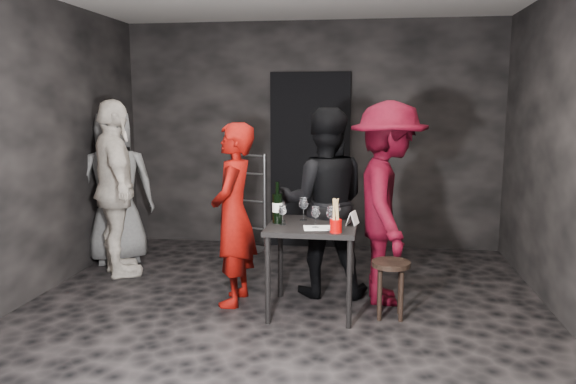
# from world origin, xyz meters

# --- Properties ---
(floor) EXTENTS (4.50, 5.00, 0.02)m
(floor) POSITION_xyz_m (0.00, 0.00, 0.00)
(floor) COLOR black
(floor) RESTS_ON ground
(wall_back) EXTENTS (4.50, 0.04, 2.70)m
(wall_back) POSITION_xyz_m (0.00, 2.50, 1.35)
(wall_back) COLOR black
(wall_back) RESTS_ON ground
(wall_front) EXTENTS (4.50, 0.04, 2.70)m
(wall_front) POSITION_xyz_m (0.00, -2.50, 1.35)
(wall_front) COLOR black
(wall_front) RESTS_ON ground
(wall_left) EXTENTS (0.04, 5.00, 2.70)m
(wall_left) POSITION_xyz_m (-2.25, 0.00, 1.35)
(wall_left) COLOR black
(wall_left) RESTS_ON ground
(doorway) EXTENTS (0.95, 0.10, 2.10)m
(doorway) POSITION_xyz_m (0.00, 2.44, 1.05)
(doorway) COLOR black
(doorway) RESTS_ON ground
(wallbox_upper) EXTENTS (0.12, 0.06, 0.12)m
(wallbox_upper) POSITION_xyz_m (0.85, 2.45, 1.45)
(wallbox_upper) COLOR #B7B7B2
(wallbox_upper) RESTS_ON wall_back
(wallbox_lower) EXTENTS (0.10, 0.06, 0.14)m
(wallbox_lower) POSITION_xyz_m (1.05, 2.45, 1.40)
(wallbox_lower) COLOR #B7B7B2
(wallbox_lower) RESTS_ON wall_back
(hand_truck) EXTENTS (0.38, 0.33, 1.14)m
(hand_truck) POSITION_xyz_m (-0.70, 2.23, 0.21)
(hand_truck) COLOR #B2B2B7
(hand_truck) RESTS_ON floor
(tasting_table) EXTENTS (0.72, 0.72, 0.75)m
(tasting_table) POSITION_xyz_m (0.25, 0.24, 0.65)
(tasting_table) COLOR black
(tasting_table) RESTS_ON floor
(stool) EXTENTS (0.31, 0.31, 0.47)m
(stool) POSITION_xyz_m (0.89, 0.20, 0.36)
(stool) COLOR black
(stool) RESTS_ON floor
(server_red) EXTENTS (0.40, 0.61, 1.65)m
(server_red) POSITION_xyz_m (-0.44, 0.35, 0.83)
(server_red) COLOR #740904
(server_red) RESTS_ON floor
(woman_black) EXTENTS (0.98, 0.59, 1.92)m
(woman_black) POSITION_xyz_m (0.30, 0.71, 0.96)
(woman_black) COLOR black
(woman_black) RESTS_ON floor
(man_maroon) EXTENTS (0.69, 1.37, 2.06)m
(man_maroon) POSITION_xyz_m (0.87, 0.59, 1.03)
(man_maroon) COLOR #3C030E
(man_maroon) RESTS_ON floor
(bystander_cream) EXTENTS (1.19, 1.35, 2.10)m
(bystander_cream) POSITION_xyz_m (-1.80, 0.98, 1.05)
(bystander_cream) COLOR silver
(bystander_cream) RESTS_ON floor
(bystander_grey) EXTENTS (1.05, 0.87, 1.88)m
(bystander_grey) POSITION_xyz_m (-2.01, 1.42, 0.94)
(bystander_grey) COLOR slate
(bystander_grey) RESTS_ON floor
(tasting_mat) EXTENTS (0.31, 0.23, 0.00)m
(tasting_mat) POSITION_xyz_m (0.33, 0.10, 0.75)
(tasting_mat) COLOR white
(tasting_mat) RESTS_ON tasting_table
(wine_glass_a) EXTENTS (0.07, 0.07, 0.18)m
(wine_glass_a) POSITION_xyz_m (0.01, 0.18, 0.84)
(wine_glass_a) COLOR white
(wine_glass_a) RESTS_ON tasting_table
(wine_glass_b) EXTENTS (0.09, 0.09, 0.18)m
(wine_glass_b) POSITION_xyz_m (-0.02, 0.32, 0.84)
(wine_glass_b) COLOR white
(wine_glass_b) RESTS_ON tasting_table
(wine_glass_c) EXTENTS (0.09, 0.09, 0.22)m
(wine_glass_c) POSITION_xyz_m (0.16, 0.38, 0.86)
(wine_glass_c) COLOR white
(wine_glass_c) RESTS_ON tasting_table
(wine_glass_d) EXTENTS (0.08, 0.08, 0.19)m
(wine_glass_d) POSITION_xyz_m (0.29, 0.11, 0.85)
(wine_glass_d) COLOR white
(wine_glass_d) RESTS_ON tasting_table
(wine_glass_e) EXTENTS (0.11, 0.11, 0.21)m
(wine_glass_e) POSITION_xyz_m (0.42, 0.03, 0.86)
(wine_glass_e) COLOR white
(wine_glass_e) RESTS_ON tasting_table
(wine_glass_f) EXTENTS (0.09, 0.09, 0.18)m
(wine_glass_f) POSITION_xyz_m (0.44, 0.32, 0.84)
(wine_glass_f) COLOR white
(wine_glass_f) RESTS_ON tasting_table
(wine_bottle) EXTENTS (0.08, 0.08, 0.34)m
(wine_bottle) POSITION_xyz_m (-0.04, 0.24, 0.88)
(wine_bottle) COLOR black
(wine_bottle) RESTS_ON tasting_table
(breadstick_cup) EXTENTS (0.09, 0.09, 0.28)m
(breadstick_cup) POSITION_xyz_m (0.46, -0.03, 0.88)
(breadstick_cup) COLOR #A70303
(breadstick_cup) RESTS_ON tasting_table
(reserved_card) EXTENTS (0.12, 0.16, 0.11)m
(reserved_card) POSITION_xyz_m (0.56, 0.26, 0.81)
(reserved_card) COLOR white
(reserved_card) RESTS_ON tasting_table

